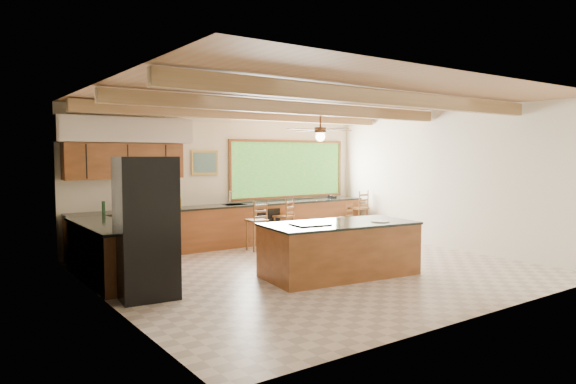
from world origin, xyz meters
TOP-DOWN VIEW (x-y plane):
  - ground at (0.00, 0.00)m, footprint 7.20×7.20m
  - room_shell at (-0.17, 0.65)m, footprint 7.27×6.54m
  - counter_run at (-0.82, 2.52)m, footprint 7.12×3.10m
  - island at (0.05, -0.58)m, footprint 2.70×1.52m
  - refrigerator at (-3.05, -0.01)m, footprint 0.85×0.83m
  - bar_stool_a at (0.10, 2.08)m, footprint 0.39×0.39m
  - bar_stool_b at (1.02, 2.39)m, footprint 0.49×0.49m
  - bar_stool_c at (2.05, 1.55)m, footprint 0.44×0.44m
  - bar_stool_d at (3.30, 2.39)m, footprint 0.44×0.44m

SIDE VIEW (x-z plane):
  - ground at x=0.00m, z-range 0.00..0.00m
  - island at x=0.05m, z-range -0.01..0.90m
  - counter_run at x=-0.82m, z-range -0.16..1.09m
  - bar_stool_c at x=2.05m, z-range 0.09..1.07m
  - bar_stool_b at x=1.02m, z-range 0.10..1.15m
  - bar_stool_a at x=0.10m, z-range 0.10..1.17m
  - bar_stool_d at x=3.30m, z-range 0.10..1.23m
  - refrigerator at x=-3.05m, z-range 0.00..2.00m
  - room_shell at x=-0.17m, z-range 0.70..3.72m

